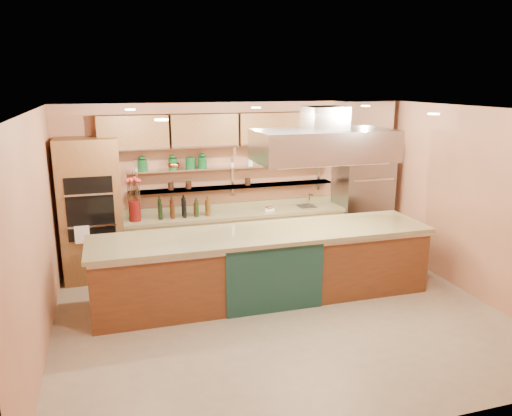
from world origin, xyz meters
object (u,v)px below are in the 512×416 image
object	(u,v)px
refrigerator	(362,197)
kitchen_scale	(269,208)
copper_kettle	(175,165)
green_canister	(190,163)
island	(264,265)
flower_vase	(135,211)

from	to	relation	value
refrigerator	kitchen_scale	bearing A→B (deg)	179.69
copper_kettle	kitchen_scale	bearing A→B (deg)	-7.85
refrigerator	green_canister	bearing A→B (deg)	175.83
refrigerator	green_canister	size ratio (longest dim) A/B	11.22
refrigerator	island	world-z (taller)	refrigerator
flower_vase	refrigerator	bearing A→B (deg)	-0.14
island	green_canister	bearing A→B (deg)	114.51
flower_vase	kitchen_scale	world-z (taller)	flower_vase
island	kitchen_scale	bearing A→B (deg)	69.51
green_canister	flower_vase	bearing A→B (deg)	-167.23
flower_vase	kitchen_scale	xyz separation A→B (m)	(2.30, 0.00, -0.12)
kitchen_scale	green_canister	size ratio (longest dim) A/B	0.88
flower_vase	green_canister	world-z (taller)	green_canister
flower_vase	kitchen_scale	size ratio (longest dim) A/B	2.06
flower_vase	green_canister	distance (m)	1.22
refrigerator	copper_kettle	bearing A→B (deg)	176.15
refrigerator	island	distance (m)	2.86
copper_kettle	island	bearing A→B (deg)	-58.85
refrigerator	island	size ratio (longest dim) A/B	0.43
kitchen_scale	copper_kettle	size ratio (longest dim) A/B	1.00
copper_kettle	green_canister	size ratio (longest dim) A/B	0.88
refrigerator	green_canister	distance (m)	3.26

